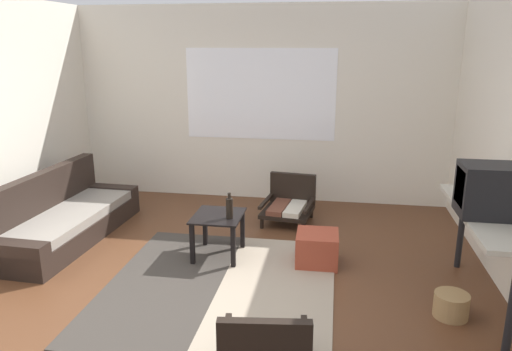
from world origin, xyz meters
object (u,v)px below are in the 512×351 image
at_px(couch, 63,219).
at_px(armchair_striped_foreground, 265,350).
at_px(console_shelf, 488,222).
at_px(glass_bottle, 229,208).
at_px(wicker_basket, 451,305).
at_px(ottoman_orange, 317,248).
at_px(coffee_table, 218,224).
at_px(clay_vase, 480,187).
at_px(crt_television, 495,191).
at_px(armchair_by_window, 289,203).

xyz_separation_m(couch, armchair_striped_foreground, (2.65, -2.06, 0.02)).
bearing_deg(console_shelf, armchair_striped_foreground, -142.22).
bearing_deg(glass_bottle, wicker_basket, -20.57).
height_order(couch, wicker_basket, couch).
xyz_separation_m(ottoman_orange, wicker_basket, (1.14, -0.83, -0.06)).
xyz_separation_m(coffee_table, clay_vase, (2.44, -0.29, 0.61)).
xyz_separation_m(armchair_striped_foreground, crt_television, (1.66, 1.21, 0.81)).
relative_size(armchair_striped_foreground, crt_television, 1.20).
distance_m(couch, ottoman_orange, 2.92).
bearing_deg(console_shelf, clay_vase, 90.00).
height_order(ottoman_orange, wicker_basket, ottoman_orange).
bearing_deg(clay_vase, ottoman_orange, 168.76).
xyz_separation_m(coffee_table, armchair_striped_foreground, (0.78, -1.89, -0.11)).
bearing_deg(glass_bottle, armchair_by_window, 68.82).
xyz_separation_m(armchair_striped_foreground, glass_bottle, (-0.64, 1.81, 0.32)).
distance_m(ottoman_orange, wicker_basket, 1.41).
bearing_deg(ottoman_orange, couch, 176.43).
relative_size(couch, armchair_by_window, 3.01).
relative_size(couch, clay_vase, 6.10).
bearing_deg(crt_television, glass_bottle, 165.36).
xyz_separation_m(armchair_striped_foreground, console_shelf, (1.66, 1.29, 0.51)).
height_order(coffee_table, crt_television, crt_television).
xyz_separation_m(crt_television, wicker_basket, (-0.27, -0.16, -0.95)).
xyz_separation_m(ottoman_orange, console_shelf, (1.41, -0.59, 0.59)).
bearing_deg(couch, coffee_table, -5.23).
bearing_deg(coffee_table, crt_television, -15.46).
xyz_separation_m(ottoman_orange, clay_vase, (1.41, -0.28, 0.80)).
relative_size(coffee_table, clay_vase, 1.63).
bearing_deg(armchair_striped_foreground, console_shelf, 37.78).
bearing_deg(coffee_table, clay_vase, -6.76).
bearing_deg(glass_bottle, coffee_table, 152.17).
height_order(ottoman_orange, console_shelf, console_shelf).
xyz_separation_m(couch, crt_television, (4.31, -0.85, 0.82)).
relative_size(couch, wicker_basket, 7.55).
bearing_deg(crt_television, coffee_table, 164.54).
bearing_deg(ottoman_orange, console_shelf, -22.72).
bearing_deg(clay_vase, glass_bottle, 174.66).
bearing_deg(crt_television, clay_vase, 89.53).
bearing_deg(couch, clay_vase, -6.10).
relative_size(console_shelf, glass_bottle, 5.92).
relative_size(couch, coffee_table, 3.74).
bearing_deg(ottoman_orange, clay_vase, -11.24).
bearing_deg(armchair_by_window, ottoman_orange, -71.17).
bearing_deg(clay_vase, crt_television, -90.47).
bearing_deg(ottoman_orange, armchair_by_window, 108.83).
bearing_deg(clay_vase, console_shelf, -90.00).
xyz_separation_m(coffee_table, armchair_by_window, (0.63, 1.18, -0.12)).
bearing_deg(armchair_by_window, coffee_table, -117.97).
distance_m(ottoman_orange, crt_television, 1.79).
bearing_deg(armchair_striped_foreground, couch, 142.17).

